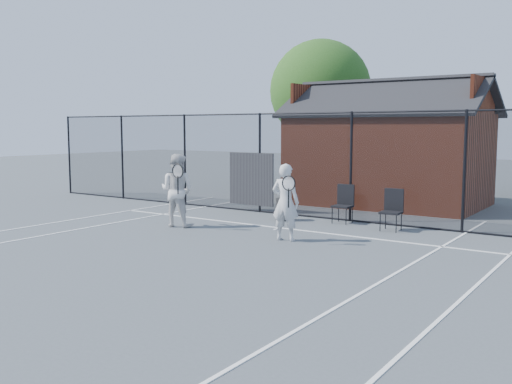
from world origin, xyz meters
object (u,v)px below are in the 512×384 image
Objects in this scene: player_back at (177,190)px; chair_left at (342,204)px; clubhouse at (388,156)px; player_front at (285,202)px; chair_right at (391,211)px; waste_bin at (283,209)px.

player_back is 1.86× the size of chair_left.
clubhouse is 7.36m from player_front.
clubhouse reaches higher than chair_right.
chair_left is at bearing 17.82° from waste_bin.
chair_left reaches higher than waste_bin.
clubhouse is 3.44× the size of player_back.
chair_left is at bearing 163.63° from chair_right.
chair_left is at bearing 40.78° from player_back.
chair_right is (1.52, 2.55, -0.37)m from player_front.
clubhouse is at bearing 109.51° from chair_right.
player_back is 3.04m from waste_bin.
clubhouse is at bearing 77.41° from waste_bin.
player_front is 1.74× the size of chair_left.
player_back is at bearing -126.84° from waste_bin.
waste_bin is at bearing 122.59° from player_front.
player_front is (0.45, -7.31, -0.72)m from clubhouse.
waste_bin is at bearing 179.68° from chair_right.
chair_right is (1.51, -0.36, 0.00)m from chair_left.
chair_right is at bearing 27.47° from player_back.
clubhouse is 7.85m from player_back.
chair_right is at bearing 2.62° from waste_bin.
chair_left is (0.46, -4.40, -1.10)m from clubhouse.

